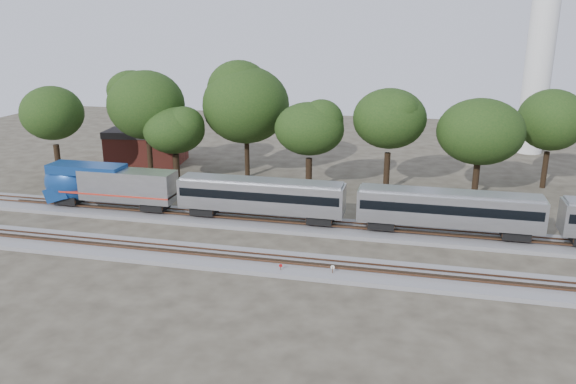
# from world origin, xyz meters

# --- Properties ---
(ground) EXTENTS (160.00, 160.00, 0.00)m
(ground) POSITION_xyz_m (0.00, 0.00, 0.00)
(ground) COLOR #383328
(ground) RESTS_ON ground
(track_far) EXTENTS (160.00, 5.00, 0.73)m
(track_far) POSITION_xyz_m (0.00, 6.00, 0.21)
(track_far) COLOR slate
(track_far) RESTS_ON ground
(track_near) EXTENTS (160.00, 5.00, 0.73)m
(track_near) POSITION_xyz_m (0.00, -4.00, 0.21)
(track_near) COLOR slate
(track_near) RESTS_ON ground
(train) EXTENTS (110.66, 3.16, 4.66)m
(train) POSITION_xyz_m (25.06, 6.00, 3.24)
(train) COLOR silver
(train) RESTS_ON ground
(switch_stand_red) EXTENTS (0.30, 0.11, 0.95)m
(switch_stand_red) POSITION_xyz_m (1.39, -5.67, 0.61)
(switch_stand_red) COLOR #512D19
(switch_stand_red) RESTS_ON ground
(switch_stand_white) EXTENTS (0.35, 0.07, 1.10)m
(switch_stand_white) POSITION_xyz_m (5.78, -5.25, 0.70)
(switch_stand_white) COLOR #512D19
(switch_stand_white) RESTS_ON ground
(switch_lever) EXTENTS (0.57, 0.44, 0.30)m
(switch_lever) POSITION_xyz_m (8.17, -5.76, 0.15)
(switch_lever) COLOR #512D19
(switch_lever) RESTS_ON ground
(brick_building) EXTENTS (11.84, 9.07, 5.26)m
(brick_building) POSITION_xyz_m (-27.94, 28.33, 2.65)
(brick_building) COLOR maroon
(brick_building) RESTS_ON ground
(tree_0) EXTENTS (9.32, 9.32, 13.14)m
(tree_0) POSITION_xyz_m (-34.91, 16.33, 9.16)
(tree_0) COLOR black
(tree_0) RESTS_ON ground
(tree_1) EXTENTS (10.12, 10.12, 14.26)m
(tree_1) POSITION_xyz_m (-23.72, 20.95, 9.94)
(tree_1) COLOR black
(tree_1) RESTS_ON ground
(tree_2) EXTENTS (7.16, 7.16, 10.10)m
(tree_2) POSITION_xyz_m (-19.10, 19.27, 7.02)
(tree_2) COLOR black
(tree_2) RESTS_ON ground
(tree_3) EXTENTS (10.15, 10.15, 14.31)m
(tree_3) POSITION_xyz_m (-10.63, 23.85, 9.98)
(tree_3) COLOR black
(tree_3) RESTS_ON ground
(tree_4) EXTENTS (8.18, 8.18, 11.53)m
(tree_4) POSITION_xyz_m (-0.99, 18.86, 8.03)
(tree_4) COLOR black
(tree_4) RESTS_ON ground
(tree_5) EXTENTS (9.44, 9.44, 13.31)m
(tree_5) POSITION_xyz_m (8.54, 21.23, 9.28)
(tree_5) COLOR black
(tree_5) RESTS_ON ground
(tree_6) EXTENTS (8.38, 8.38, 11.81)m
(tree_6) POSITION_xyz_m (19.23, 20.59, 8.22)
(tree_6) COLOR black
(tree_6) RESTS_ON ground
(tree_7) EXTENTS (9.00, 9.00, 12.69)m
(tree_7) POSITION_xyz_m (28.29, 27.47, 8.84)
(tree_7) COLOR black
(tree_7) RESTS_ON ground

